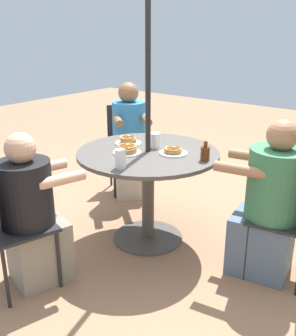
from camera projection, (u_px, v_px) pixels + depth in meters
ground_plane at (148, 238)px, 3.25m from camera, size 12.00×12.00×0.00m
patio_table at (148, 169)px, 3.04m from camera, size 1.09×1.09×0.75m
umbrella_pole at (148, 101)px, 2.86m from camera, size 0.04×0.04×2.27m
patio_chair_north at (127, 143)px, 4.10m from camera, size 0.57×0.57×0.88m
diner_north at (130, 145)px, 3.93m from camera, size 0.55×0.56×1.14m
patio_chair_east at (5, 221)px, 2.45m from camera, size 0.50×0.50×0.88m
diner_east at (33, 217)px, 2.56m from camera, size 0.55×0.45×1.05m
patio_chair_south at (296, 212)px, 2.57m from camera, size 0.46×0.46×0.88m
diner_south at (269, 208)px, 2.65m from camera, size 0.45×0.59×1.10m
pancake_plate_a at (173, 151)px, 2.92m from camera, size 0.21×0.21×0.06m
pancake_plate_b at (127, 150)px, 2.93m from camera, size 0.21×0.21×0.07m
pancake_plate_c at (128, 141)px, 3.16m from camera, size 0.21×0.21×0.07m
syrup_bottle at (205, 153)px, 2.76m from camera, size 0.09×0.07×0.14m
coffee_cup at (155, 140)px, 3.06m from camera, size 0.08×0.08×0.12m
drinking_glass_a at (120, 159)px, 2.61m from camera, size 0.07×0.07×0.13m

